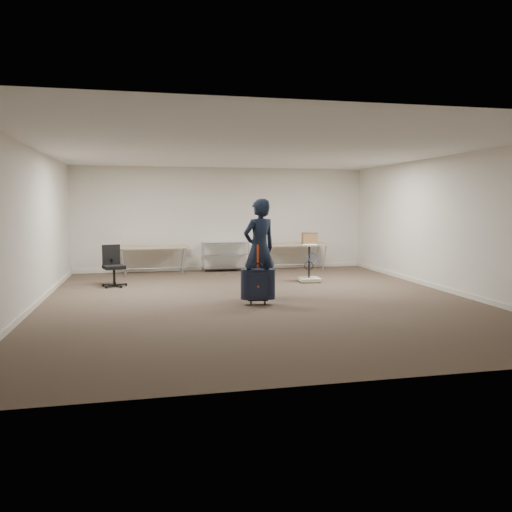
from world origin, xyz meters
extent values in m
plane|color=#413227|center=(0.00, 0.00, 0.00)|extent=(9.00, 9.00, 0.00)
plane|color=silver|center=(0.00, 4.50, 1.40)|extent=(8.00, 0.00, 8.00)
plane|color=silver|center=(0.00, -4.50, 1.40)|extent=(8.00, 0.00, 8.00)
plane|color=silver|center=(-4.00, 0.00, 1.40)|extent=(0.00, 9.00, 9.00)
plane|color=silver|center=(4.00, 0.00, 1.40)|extent=(0.00, 9.00, 9.00)
plane|color=white|center=(0.00, 0.00, 2.80)|extent=(8.00, 8.00, 0.00)
cube|color=silver|center=(0.00, 4.49, 0.05)|extent=(8.00, 0.02, 0.10)
cube|color=silver|center=(-3.99, 0.00, 0.05)|extent=(0.02, 9.00, 0.10)
cube|color=silver|center=(3.99, 0.00, 0.05)|extent=(0.02, 9.00, 0.10)
cube|color=tan|center=(-1.90, 3.95, 0.71)|extent=(1.80, 0.75, 0.03)
cylinder|color=#92959A|center=(-1.90, 3.95, 0.15)|extent=(1.50, 0.02, 0.02)
cylinder|color=#92959A|center=(-2.65, 3.65, 0.35)|extent=(0.13, 0.04, 0.69)
cylinder|color=#92959A|center=(-1.15, 3.65, 0.35)|extent=(0.13, 0.04, 0.69)
cylinder|color=#92959A|center=(-2.65, 4.25, 0.35)|extent=(0.13, 0.04, 0.69)
cylinder|color=#92959A|center=(-1.15, 4.25, 0.35)|extent=(0.13, 0.04, 0.69)
cube|color=tan|center=(1.90, 3.95, 0.71)|extent=(1.80, 0.75, 0.03)
cylinder|color=#92959A|center=(1.90, 3.95, 0.15)|extent=(1.50, 0.02, 0.02)
cylinder|color=#92959A|center=(1.15, 3.65, 0.35)|extent=(0.13, 0.04, 0.69)
cylinder|color=#92959A|center=(2.65, 3.65, 0.35)|extent=(0.13, 0.04, 0.69)
cylinder|color=#92959A|center=(1.15, 4.25, 0.35)|extent=(0.13, 0.04, 0.69)
cylinder|color=#92959A|center=(2.65, 4.25, 0.35)|extent=(0.13, 0.04, 0.69)
cylinder|color=silver|center=(-0.60, 3.98, 0.40)|extent=(0.02, 0.02, 0.80)
cylinder|color=silver|center=(0.60, 3.98, 0.40)|extent=(0.02, 0.02, 0.80)
cylinder|color=silver|center=(-0.60, 4.42, 0.40)|extent=(0.02, 0.02, 0.80)
cylinder|color=silver|center=(0.60, 4.42, 0.40)|extent=(0.02, 0.02, 0.80)
cube|color=silver|center=(0.00, 4.20, 0.10)|extent=(1.20, 0.45, 0.02)
cube|color=silver|center=(0.00, 4.20, 0.45)|extent=(1.20, 0.45, 0.02)
cube|color=silver|center=(0.00, 4.20, 0.78)|extent=(1.20, 0.45, 0.01)
imported|color=black|center=(0.08, 0.27, 0.96)|extent=(0.82, 0.68, 1.92)
cube|color=black|center=(-0.11, -0.44, 0.38)|extent=(0.43, 0.29, 0.55)
cube|color=black|center=(-0.10, -0.42, 0.09)|extent=(0.38, 0.22, 0.03)
cylinder|color=black|center=(-0.23, -0.42, 0.04)|extent=(0.04, 0.08, 0.07)
cylinder|color=black|center=(0.02, -0.46, 0.04)|extent=(0.04, 0.08, 0.07)
torus|color=black|center=(-0.11, -0.44, 0.68)|extent=(0.17, 0.05, 0.17)
cube|color=#EA420C|center=(-0.10, -0.42, 0.88)|extent=(0.04, 0.01, 0.42)
cylinder|color=black|center=(-2.78, 2.15, 0.04)|extent=(0.56, 0.56, 0.08)
cylinder|color=black|center=(-2.78, 2.15, 0.23)|extent=(0.06, 0.06, 0.37)
cube|color=black|center=(-2.78, 2.15, 0.43)|extent=(0.54, 0.54, 0.07)
cube|color=black|center=(-2.84, 2.34, 0.69)|extent=(0.39, 0.17, 0.44)
cube|color=beige|center=(1.64, 1.89, 0.06)|extent=(0.51, 0.51, 0.08)
cylinder|color=black|center=(1.45, 1.70, 0.02)|extent=(0.06, 0.06, 0.04)
cylinder|color=black|center=(1.64, 1.94, 0.48)|extent=(0.05, 0.05, 0.76)
cube|color=beige|center=(1.64, 1.89, 0.86)|extent=(0.35, 0.31, 0.04)
torus|color=blue|center=(1.69, 1.81, 0.57)|extent=(0.25, 0.11, 0.23)
cube|color=#A4764C|center=(2.30, 3.87, 0.88)|extent=(0.44, 0.35, 0.30)
camera|label=1|loc=(-2.02, -9.12, 1.82)|focal=35.00mm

